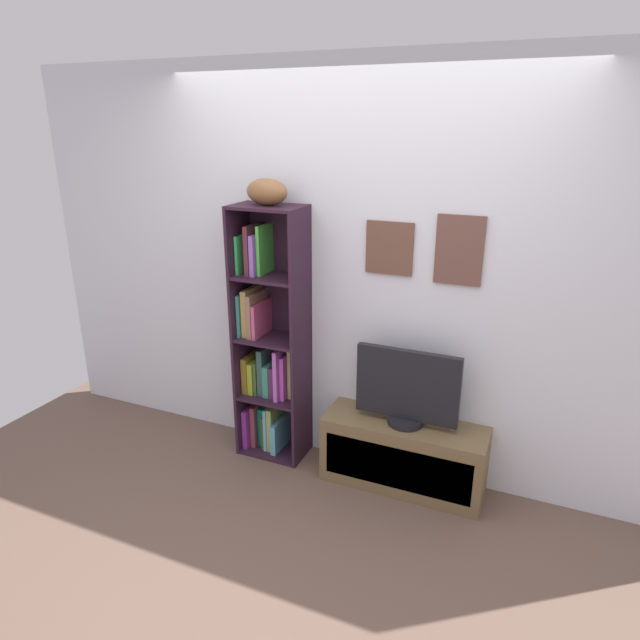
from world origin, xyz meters
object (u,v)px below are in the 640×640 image
at_px(bookshelf, 269,349).
at_px(television, 407,389).
at_px(football, 267,192).
at_px(tv_stand, 403,454).

distance_m(bookshelf, television, 0.98).
xyz_separation_m(football, tv_stand, (0.94, -0.02, -1.58)).
relative_size(tv_stand, television, 1.60).
relative_size(football, tv_stand, 0.29).
height_order(bookshelf, football, football).
bearing_deg(television, football, 178.56).
distance_m(bookshelf, football, 1.05).
bearing_deg(bookshelf, tv_stand, -3.24).
bearing_deg(football, tv_stand, -1.51).
bearing_deg(tv_stand, bookshelf, 176.76).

